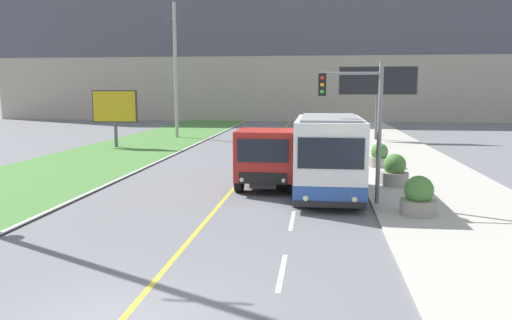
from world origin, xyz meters
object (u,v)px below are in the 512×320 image
at_px(city_bus, 329,157).
at_px(planter_round_second, 395,171).
at_px(billboard_small, 115,108).
at_px(planter_round_near, 419,198).
at_px(car_distant, 286,140).
at_px(planter_round_third, 379,156).
at_px(billboard_large, 378,83).
at_px(dump_truck, 268,158).
at_px(traffic_light_mast, 360,114).
at_px(utility_pole_far, 175,70).

bearing_deg(city_bus, planter_round_second, 41.28).
relative_size(city_bus, planter_round_second, 4.21).
bearing_deg(billboard_small, planter_round_near, -44.74).
bearing_deg(car_distant, planter_round_third, -54.26).
distance_m(billboard_large, planter_round_second, 20.22).
height_order(dump_truck, traffic_light_mast, traffic_light_mast).
xyz_separation_m(traffic_light_mast, billboard_small, (-15.92, 16.07, -0.49)).
relative_size(utility_pole_far, planter_round_second, 8.33).
bearing_deg(utility_pole_far, city_bus, -60.95).
bearing_deg(planter_round_near, dump_truck, 140.82).
bearing_deg(car_distant, utility_pole_far, 143.38).
bearing_deg(billboard_small, planter_round_third, -22.56).
relative_size(dump_truck, billboard_large, 1.13).
xyz_separation_m(billboard_small, planter_round_near, (17.78, -17.63, -2.17)).
bearing_deg(car_distant, planter_round_second, -66.66).
relative_size(utility_pole_far, planter_round_third, 9.01).
bearing_deg(billboard_large, utility_pole_far, 178.97).
xyz_separation_m(dump_truck, planter_round_second, (5.40, 0.71, -0.60)).
xyz_separation_m(planter_round_second, planter_round_third, (-0.04, 5.13, -0.05)).
distance_m(utility_pole_far, planter_round_near, 30.00).
height_order(car_distant, traffic_light_mast, traffic_light_mast).
bearing_deg(utility_pole_far, traffic_light_mast, -60.12).
bearing_deg(billboard_large, planter_round_second, -94.08).
distance_m(utility_pole_far, billboard_large, 16.88).
xyz_separation_m(billboard_large, planter_round_second, (-1.41, -19.78, -3.96)).
distance_m(billboard_small, planter_round_near, 25.13).
height_order(planter_round_second, planter_round_third, planter_round_second).
distance_m(traffic_light_mast, planter_round_second, 4.80).
height_order(car_distant, billboard_small, billboard_small).
distance_m(dump_truck, traffic_light_mast, 5.02).
distance_m(city_bus, utility_pole_far, 26.18).
bearing_deg(billboard_small, planter_round_second, -35.13).
xyz_separation_m(utility_pole_far, billboard_large, (16.84, -0.30, -1.10)).
distance_m(billboard_large, planter_round_third, 15.25).
bearing_deg(planter_round_second, utility_pole_far, 127.54).
bearing_deg(city_bus, billboard_small, 134.74).
xyz_separation_m(dump_truck, utility_pole_far, (-10.02, 20.78, 4.46)).
bearing_deg(planter_round_second, planter_round_third, 90.44).
bearing_deg(planter_round_third, city_bus, -110.32).
bearing_deg(planter_round_third, planter_round_second, -89.56).
relative_size(car_distant, planter_round_second, 3.15).
bearing_deg(billboard_small, utility_pole_far, 72.92).
bearing_deg(billboard_large, city_bus, -100.88).
relative_size(city_bus, billboard_small, 1.40).
relative_size(billboard_large, planter_round_near, 4.75).
height_order(city_bus, planter_round_near, city_bus).
height_order(dump_truck, car_distant, dump_truck).
distance_m(dump_truck, billboard_large, 21.85).
bearing_deg(billboard_small, billboard_large, 20.81).
relative_size(traffic_light_mast, planter_round_second, 3.78).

